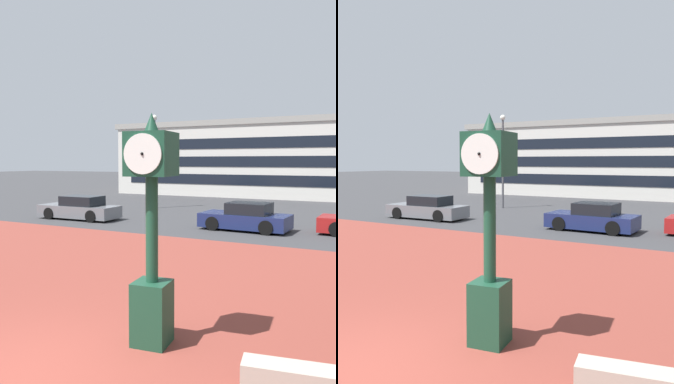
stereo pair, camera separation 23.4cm
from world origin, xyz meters
TOP-DOWN VIEW (x-y plane):
  - ground_plane at (0.00, 0.00)m, footprint 200.00×200.00m
  - plaza_brick_paving at (0.00, 3.63)m, footprint 44.00×15.26m
  - street_clock at (1.15, 1.92)m, footprint 0.82×0.87m
  - car_street_far at (-10.12, 13.75)m, footprint 4.55×1.87m
  - car_street_distant at (-0.95, 14.33)m, footprint 4.10×2.01m
  - civic_building at (-3.70, 36.27)m, footprint 30.67×12.37m
  - street_lamp_post at (-9.11, 20.34)m, footprint 0.36×0.36m

SIDE VIEW (x-z plane):
  - ground_plane at x=0.00m, z-range 0.00..0.00m
  - plaza_brick_paving at x=0.00m, z-range 0.00..0.01m
  - car_street_distant at x=-0.95m, z-range -0.07..1.21m
  - car_street_far at x=-10.12m, z-range -0.07..1.21m
  - street_clock at x=1.15m, z-range 0.02..3.99m
  - civic_building at x=-3.70m, z-range 0.01..6.79m
  - street_lamp_post at x=-9.11m, z-range 0.73..6.98m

